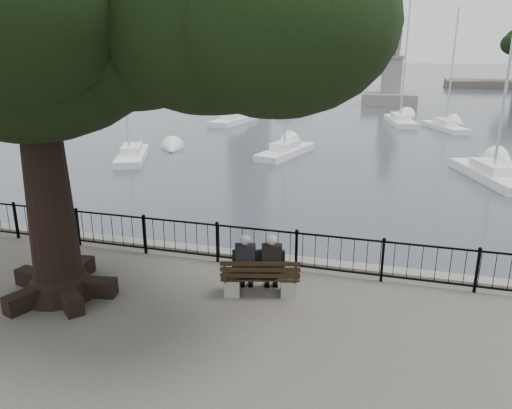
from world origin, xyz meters
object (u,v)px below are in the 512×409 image
(bench, at_px, (260,282))
(person_left, at_px, (246,265))
(tree, at_px, (68,2))
(person_right, at_px, (272,266))
(lion_monument, at_px, (391,85))

(bench, xyz_separation_m, person_left, (-0.33, 0.01, 0.34))
(tree, bearing_deg, person_right, 17.95)
(person_right, distance_m, tree, 6.49)
(person_left, height_order, person_right, same)
(person_left, bearing_deg, tree, -161.47)
(person_right, bearing_deg, lion_monument, 88.47)
(person_right, height_order, tree, tree)
(person_right, relative_size, lion_monument, 0.16)
(tree, bearing_deg, bench, 16.60)
(bench, relative_size, tree, 0.16)
(person_right, relative_size, tree, 0.13)
(bench, height_order, tree, tree)
(person_right, xyz_separation_m, lion_monument, (1.30, 48.68, 0.50))
(person_left, height_order, tree, tree)
(person_left, relative_size, tree, 0.13)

